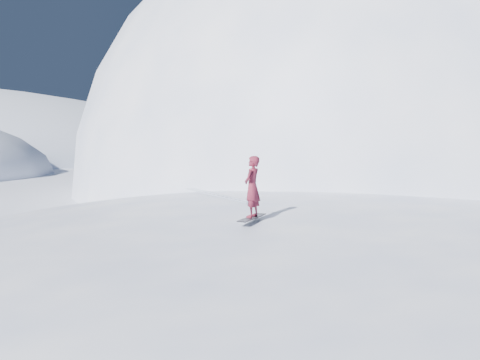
# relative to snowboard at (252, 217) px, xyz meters

# --- Properties ---
(ground) EXTENTS (400.00, 400.00, 0.00)m
(ground) POSITION_rel_snowboard_xyz_m (3.04, 0.52, -2.41)
(ground) COLOR white
(ground) RESTS_ON ground
(near_ridge) EXTENTS (36.00, 28.00, 4.80)m
(near_ridge) POSITION_rel_snowboard_xyz_m (4.04, 3.52, -2.41)
(near_ridge) COLOR white
(near_ridge) RESTS_ON ground
(summit_peak) EXTENTS (60.00, 56.00, 56.00)m
(summit_peak) POSITION_rel_snowboard_xyz_m (25.04, 26.52, -2.41)
(summit_peak) COLOR white
(summit_peak) RESTS_ON ground
(peak_shoulder) EXTENTS (28.00, 24.00, 18.00)m
(peak_shoulder) POSITION_rel_snowboard_xyz_m (13.04, 20.52, -2.41)
(peak_shoulder) COLOR white
(peak_shoulder) RESTS_ON ground
(wind_bumps) EXTENTS (16.00, 14.40, 1.00)m
(wind_bumps) POSITION_rel_snowboard_xyz_m (2.48, 2.64, -2.41)
(wind_bumps) COLOR white
(wind_bumps) RESTS_ON ground
(snowboard) EXTENTS (1.39, 1.31, 0.03)m
(snowboard) POSITION_rel_snowboard_xyz_m (0.00, 0.00, 0.00)
(snowboard) COLOR black
(snowboard) RESTS_ON near_ridge
(snowboarder) EXTENTS (0.82, 0.80, 1.90)m
(snowboarder) POSITION_rel_snowboard_xyz_m (0.00, 0.00, 0.96)
(snowboarder) COLOR maroon
(snowboarder) RESTS_ON snowboard
(board_tracks) EXTENTS (1.20, 5.96, 0.04)m
(board_tracks) POSITION_rel_snowboard_xyz_m (0.86, 5.94, 0.01)
(board_tracks) COLOR silver
(board_tracks) RESTS_ON ground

